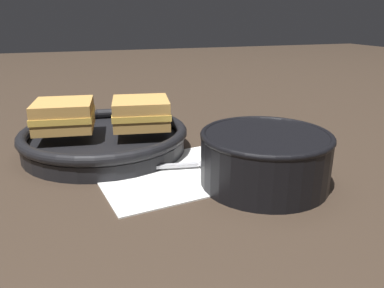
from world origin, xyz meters
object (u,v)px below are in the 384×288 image
Objects in this scene: sandwich_near_left at (141,113)px; sandwich_near_right at (64,115)px; soup_bowl at (265,155)px; spoon at (200,164)px; skillet at (105,139)px.

sandwich_near_right is (-0.12, 0.02, 0.00)m from sandwich_near_left.
soup_bowl is 0.11m from spoon.
sandwich_near_left is at bearing 128.75° from spoon.
skillet is at bearing 144.36° from spoon.
spoon is 0.52× the size of skillet.
spoon is at bearing -45.08° from skillet.
skillet reaches higher than spoon.
sandwich_near_left is 0.12m from sandwich_near_right.
skillet is 2.59× the size of sandwich_near_left.
sandwich_near_right is at bearing 139.99° from soup_bowl.
skillet is at bearing 133.68° from soup_bowl.
spoon is 1.37× the size of sandwich_near_right.
soup_bowl is at bearing -55.41° from sandwich_near_left.
skillet is 2.64× the size of sandwich_near_right.
sandwich_near_left is 1.02× the size of sandwich_near_right.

